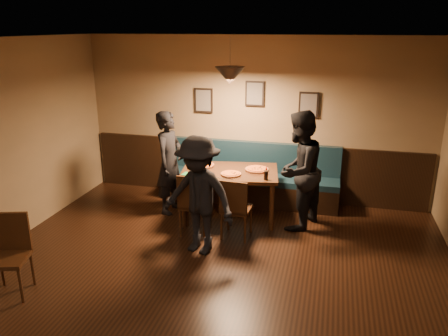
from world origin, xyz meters
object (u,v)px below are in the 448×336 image
object	(u,v)px
chair_near_right	(237,207)
diner_left	(170,163)
tabasco_bottle	(266,171)
cafe_chair_far	(8,258)
booth_bench	(250,175)
diner_front	(199,196)
dining_table	(229,195)
diner_right	(298,171)
soda_glass	(266,175)
chair_near_left	(195,203)

from	to	relation	value
chair_near_right	diner_left	xyz separation A→B (m)	(-1.25, 0.64, 0.38)
tabasco_bottle	chair_near_right	bearing A→B (deg)	-119.65
cafe_chair_far	booth_bench	bearing A→B (deg)	-139.17
diner_front	diner_left	bearing A→B (deg)	141.09
chair_near_right	dining_table	bearing A→B (deg)	115.51
diner_right	soda_glass	size ratio (longest dim) A/B	13.38
booth_bench	chair_near_right	size ratio (longest dim) A/B	3.28
booth_bench	soda_glass	distance (m)	1.14
booth_bench	diner_left	world-z (taller)	diner_left
soda_glass	cafe_chair_far	size ratio (longest dim) A/B	0.14
diner_front	tabasco_bottle	distance (m)	1.33
cafe_chair_far	dining_table	bearing A→B (deg)	-143.16
chair_near_left	soda_glass	world-z (taller)	chair_near_left
soda_glass	cafe_chair_far	distance (m)	3.50
diner_left	diner_right	xyz separation A→B (m)	(2.06, -0.09, 0.06)
booth_bench	diner_right	xyz separation A→B (m)	(0.87, -0.78, 0.40)
chair_near_left	diner_left	bearing A→B (deg)	131.60
chair_near_left	diner_right	world-z (taller)	diner_right
soda_glass	diner_front	bearing A→B (deg)	-130.41
diner_left	diner_right	size ratio (longest dim) A/B	0.93
booth_bench	chair_near_right	distance (m)	1.34
dining_table	tabasco_bottle	world-z (taller)	tabasco_bottle
chair_near_left	diner_left	size ratio (longest dim) A/B	0.56
chair_near_right	diner_right	xyz separation A→B (m)	(0.81, 0.56, 0.44)
booth_bench	dining_table	world-z (taller)	booth_bench
soda_glass	tabasco_bottle	bearing A→B (deg)	97.58
diner_left	cafe_chair_far	world-z (taller)	diner_left
diner_front	cafe_chair_far	bearing A→B (deg)	-124.95
chair_near_left	tabasco_bottle	distance (m)	1.18
diner_right	diner_front	size ratio (longest dim) A/B	1.11
booth_bench	chair_near_right	xyz separation A→B (m)	(0.06, -1.34, -0.04)
chair_near_left	diner_right	distance (m)	1.59
chair_near_right	diner_right	distance (m)	1.08
tabasco_bottle	booth_bench	bearing A→B (deg)	116.96
booth_bench	diner_left	bearing A→B (deg)	-149.65
dining_table	cafe_chair_far	world-z (taller)	cafe_chair_far
chair_near_right	soda_glass	world-z (taller)	soda_glass
diner_left	soda_glass	size ratio (longest dim) A/B	12.51
dining_table	tabasco_bottle	xyz separation A→B (m)	(0.58, -0.03, 0.46)
diner_right	diner_front	bearing A→B (deg)	-25.48
diner_front	soda_glass	size ratio (longest dim) A/B	12.06
chair_near_left	chair_near_right	bearing A→B (deg)	-0.75
diner_left	tabasco_bottle	xyz separation A→B (m)	(1.58, -0.07, 0.02)
tabasco_bottle	cafe_chair_far	distance (m)	3.63
cafe_chair_far	chair_near_left	bearing A→B (deg)	-144.83
chair_near_right	diner_front	world-z (taller)	diner_front
booth_bench	dining_table	distance (m)	0.76
soda_glass	dining_table	bearing A→B (deg)	156.87
chair_near_left	diner_right	size ratio (longest dim) A/B	0.52
chair_near_left	soda_glass	xyz separation A→B (m)	(0.98, 0.37, 0.39)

